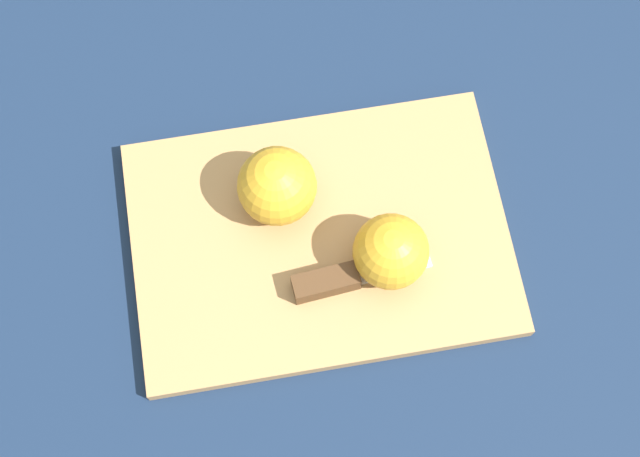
{
  "coord_description": "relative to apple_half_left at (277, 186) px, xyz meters",
  "views": [
    {
      "loc": [
        -0.11,
        -0.28,
        0.87
      ],
      "look_at": [
        0.0,
        0.0,
        0.04
      ],
      "focal_mm": 50.0,
      "sensor_mm": 36.0,
      "label": 1
    }
  ],
  "objects": [
    {
      "name": "knife",
      "position": [
        0.02,
        -0.1,
        -0.03
      ],
      "size": [
        0.14,
        0.04,
        0.02
      ],
      "rotation": [
        0.0,
        0.0,
        -0.11
      ],
      "color": "silver",
      "rests_on": "cutting_board"
    },
    {
      "name": "apple_half_left",
      "position": [
        0.0,
        0.0,
        0.0
      ],
      "size": [
        0.08,
        0.08,
        0.08
      ],
      "rotation": [
        0.0,
        0.0,
        2.24
      ],
      "color": "gold",
      "rests_on": "cutting_board"
    },
    {
      "name": "apple_half_right",
      "position": [
        0.08,
        -0.1,
        -0.0
      ],
      "size": [
        0.07,
        0.07,
        0.07
      ],
      "rotation": [
        0.0,
        0.0,
        1.53
      ],
      "color": "gold",
      "rests_on": "cutting_board"
    },
    {
      "name": "ground_plane",
      "position": [
        0.03,
        -0.05,
        -0.06
      ],
      "size": [
        4.0,
        4.0,
        0.0
      ],
      "primitive_type": "plane",
      "color": "#14233D"
    },
    {
      "name": "cutting_board",
      "position": [
        0.03,
        -0.05,
        -0.05
      ],
      "size": [
        0.43,
        0.34,
        0.02
      ],
      "color": "#A37A4C",
      "rests_on": "ground_plane"
    }
  ]
}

